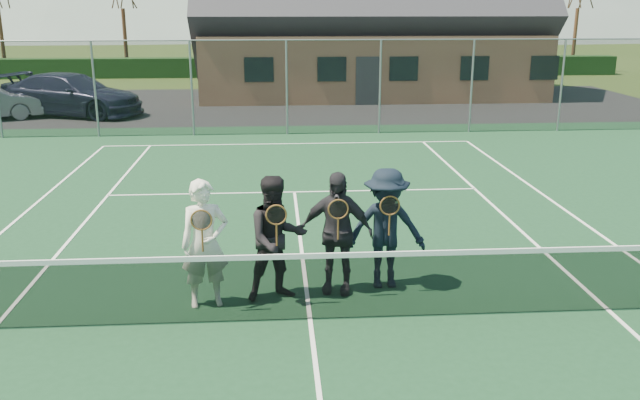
% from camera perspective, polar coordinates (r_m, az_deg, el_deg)
% --- Properties ---
extents(ground, '(220.00, 220.00, 0.00)m').
position_cam_1_polar(ground, '(28.51, -3.06, 7.92)').
color(ground, '#2F4318').
rests_on(ground, ground).
extents(court_surface, '(30.00, 30.00, 0.02)m').
position_cam_1_polar(court_surface, '(9.18, -0.84, -10.12)').
color(court_surface, '#14381E').
rests_on(court_surface, ground).
extents(tarmac_carpark, '(40.00, 12.00, 0.01)m').
position_cam_1_polar(tarmac_carpark, '(28.73, -11.14, 7.72)').
color(tarmac_carpark, black).
rests_on(tarmac_carpark, ground).
extents(hedge_row, '(40.00, 1.20, 1.10)m').
position_cam_1_polar(hedge_row, '(40.37, -3.38, 11.12)').
color(hedge_row, black).
rests_on(hedge_row, ground).
extents(car_c, '(5.89, 3.91, 1.58)m').
position_cam_1_polar(car_c, '(27.48, -20.17, 8.32)').
color(car_c, black).
rests_on(car_c, ground).
extents(court_markings, '(11.03, 23.83, 0.01)m').
position_cam_1_polar(court_markings, '(9.17, -0.84, -10.03)').
color(court_markings, white).
rests_on(court_markings, court_surface).
extents(tennis_net, '(11.68, 0.08, 1.10)m').
position_cam_1_polar(tennis_net, '(8.96, -0.86, -7.08)').
color(tennis_net, slate).
rests_on(tennis_net, ground).
extents(perimeter_fence, '(30.07, 0.07, 3.02)m').
position_cam_1_polar(perimeter_fence, '(21.87, -2.82, 9.45)').
color(perimeter_fence, slate).
rests_on(perimeter_fence, ground).
extents(clubhouse, '(15.60, 8.20, 7.70)m').
position_cam_1_polar(clubhouse, '(32.52, 4.05, 15.97)').
color(clubhouse, '#9E6B4C').
rests_on(clubhouse, ground).
extents(player_a, '(0.74, 0.57, 1.80)m').
position_cam_1_polar(player_a, '(9.40, -9.67, -3.66)').
color(player_a, white).
rests_on(player_a, court_surface).
extents(player_b, '(1.03, 0.89, 1.80)m').
position_cam_1_polar(player_b, '(9.50, -3.67, -3.24)').
color(player_b, black).
rests_on(player_b, court_surface).
extents(player_c, '(1.13, 0.66, 1.80)m').
position_cam_1_polar(player_c, '(9.73, 1.38, -2.74)').
color(player_c, '#252429').
rests_on(player_c, court_surface).
extents(player_d, '(1.17, 0.69, 1.80)m').
position_cam_1_polar(player_d, '(9.94, 5.57, -2.40)').
color(player_d, black).
rests_on(player_d, court_surface).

